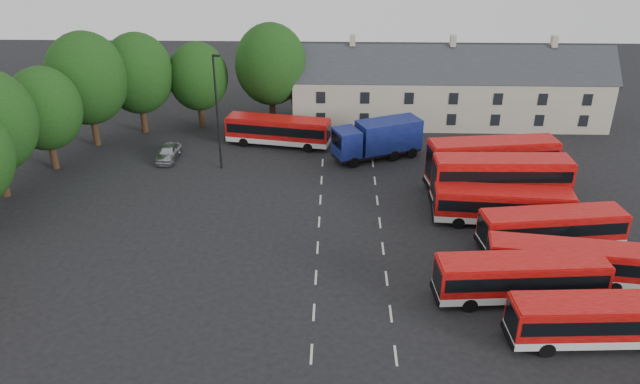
{
  "coord_description": "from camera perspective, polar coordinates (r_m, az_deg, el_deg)",
  "views": [
    {
      "loc": [
        1.29,
        -38.73,
        25.21
      ],
      "look_at": [
        0.04,
        7.12,
        2.2
      ],
      "focal_mm": 35.0,
      "sensor_mm": 36.0,
      "label": 1
    }
  ],
  "objects": [
    {
      "name": "bus_row_d",
      "position": [
        50.18,
        20.47,
        -2.94
      ],
      "size": [
        11.14,
        3.93,
        3.08
      ],
      "rotation": [
        0.0,
        0.0,
        0.14
      ],
      "color": "silver",
      "rests_on": "ground"
    },
    {
      "name": "box_truck",
      "position": [
        62.61,
        5.36,
        4.94
      ],
      "size": [
        9.22,
        6.05,
        3.87
      ],
      "rotation": [
        0.0,
        0.0,
        0.41
      ],
      "color": "black",
      "rests_on": "ground"
    },
    {
      "name": "treeline",
      "position": [
        64.83,
        -18.6,
        8.65
      ],
      "size": [
        29.92,
        32.59,
        12.01
      ],
      "color": "black",
      "rests_on": "ground"
    },
    {
      "name": "lane_markings",
      "position": [
        47.91,
        2.78,
        -5.13
      ],
      "size": [
        5.15,
        33.8,
        0.01
      ],
      "color": "beige",
      "rests_on": "ground"
    },
    {
      "name": "terrace_houses",
      "position": [
        73.08,
        11.65,
        9.11
      ],
      "size": [
        35.7,
        7.13,
        10.06
      ],
      "color": "beige",
      "rests_on": "ground"
    },
    {
      "name": "bus_row_e",
      "position": [
        52.33,
        16.39,
        -1.03
      ],
      "size": [
        11.1,
        3.38,
        3.09
      ],
      "rotation": [
        0.0,
        0.0,
        -0.08
      ],
      "color": "silver",
      "rests_on": "ground"
    },
    {
      "name": "ground",
      "position": [
        46.23,
        -0.3,
        -6.4
      ],
      "size": [
        140.0,
        140.0,
        0.0
      ],
      "primitive_type": "plane",
      "color": "black",
      "rests_on": "ground"
    },
    {
      "name": "bus_row_b",
      "position": [
        43.43,
        17.88,
        -7.3
      ],
      "size": [
        11.3,
        3.43,
        3.15
      ],
      "rotation": [
        0.0,
        0.0,
        0.08
      ],
      "color": "silver",
      "rests_on": "ground"
    },
    {
      "name": "silver_car",
      "position": [
        64.38,
        -13.69,
        3.54
      ],
      "size": [
        1.93,
        4.54,
        1.53
      ],
      "primitive_type": "imported",
      "rotation": [
        0.0,
        0.0,
        -0.03
      ],
      "color": "#A9ABB1",
      "rests_on": "ground"
    },
    {
      "name": "bus_row_a",
      "position": [
        41.41,
        24.41,
        -10.46
      ],
      "size": [
        11.08,
        3.1,
        3.1
      ],
      "rotation": [
        0.0,
        0.0,
        0.05
      ],
      "color": "silver",
      "rests_on": "ground"
    },
    {
      "name": "lamppost",
      "position": [
        59.48,
        -9.37,
        7.43
      ],
      "size": [
        0.78,
        0.44,
        11.22
      ],
      "rotation": [
        0.0,
        0.0,
        -0.26
      ],
      "color": "black",
      "rests_on": "ground"
    },
    {
      "name": "bus_dd_south",
      "position": [
        54.54,
        16.22,
        1.08
      ],
      "size": [
        11.4,
        2.86,
        4.65
      ],
      "rotation": [
        0.0,
        0.0,
        0.02
      ],
      "color": "silver",
      "rests_on": "ground"
    },
    {
      "name": "bus_row_c",
      "position": [
        46.49,
        21.43,
        -5.73
      ],
      "size": [
        10.55,
        3.73,
        2.92
      ],
      "rotation": [
        0.0,
        0.0,
        -0.14
      ],
      "color": "silver",
      "rests_on": "ground"
    },
    {
      "name": "bus_north",
      "position": [
        65.75,
        -3.86,
        5.76
      ],
      "size": [
        11.11,
        4.39,
        3.06
      ],
      "rotation": [
        0.0,
        0.0,
        -0.18
      ],
      "color": "silver",
      "rests_on": "ground"
    },
    {
      "name": "bus_dd_north",
      "position": [
        57.9,
        15.42,
        2.73
      ],
      "size": [
        11.69,
        4.15,
        4.69
      ],
      "rotation": [
        0.0,
        0.0,
        0.14
      ],
      "color": "silver",
      "rests_on": "ground"
    }
  ]
}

